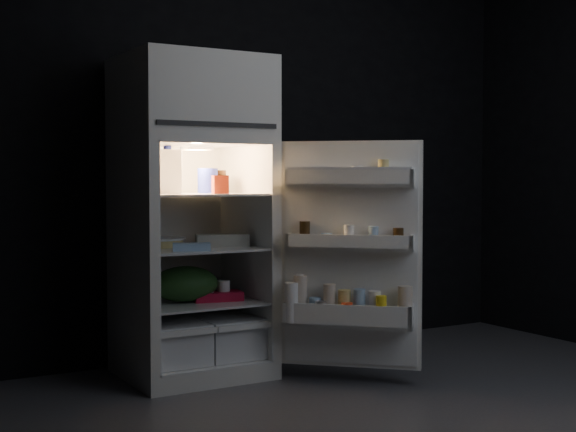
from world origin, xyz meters
TOP-DOWN VIEW (x-y plane):
  - floor at (0.00, 0.00)m, footprint 4.00×3.40m
  - wall_back at (0.00, 1.70)m, footprint 4.00×0.00m
  - refrigerator at (-0.58, 1.32)m, footprint 0.76×0.71m
  - fridge_door at (0.06, 0.69)m, footprint 0.65×0.63m
  - milk_jug at (-0.72, 1.31)m, footprint 0.21×0.21m
  - mayo_jar at (-0.48, 1.30)m, footprint 0.14×0.14m
  - jam_jar at (-0.41, 1.32)m, footprint 0.13×0.13m
  - amber_bottle at (-0.84, 1.36)m, footprint 0.08×0.08m
  - small_carton at (-0.50, 1.09)m, footprint 0.09×0.08m
  - egg_carton at (-0.43, 1.22)m, footprint 0.31×0.19m
  - pie at (-0.75, 1.40)m, footprint 0.31×0.31m
  - flat_package at (-0.68, 1.08)m, footprint 0.22×0.16m
  - wrapped_pkg at (-0.37, 1.47)m, footprint 0.15×0.14m
  - produce_bag at (-0.64, 1.26)m, footprint 0.43×0.39m
  - yogurt_tray at (-0.47, 1.20)m, footprint 0.29×0.20m
  - small_can_red at (-0.45, 1.46)m, footprint 0.07×0.07m
  - small_can_silver at (-0.38, 1.46)m, footprint 0.08×0.08m

SIDE VIEW (x-z plane):
  - floor at x=0.00m, z-range 0.00..0.00m
  - yogurt_tray at x=-0.47m, z-range 0.43..0.48m
  - small_can_red at x=-0.45m, z-range 0.43..0.52m
  - small_can_silver at x=-0.38m, z-range 0.43..0.52m
  - produce_bag at x=-0.64m, z-range 0.43..0.62m
  - fridge_door at x=0.06m, z-range 0.07..1.29m
  - pie at x=-0.75m, z-range 0.73..0.77m
  - flat_package at x=-0.68m, z-range 0.73..0.77m
  - wrapped_pkg at x=-0.37m, z-range 0.73..0.78m
  - egg_carton at x=-0.43m, z-range 0.73..0.80m
  - refrigerator at x=-0.58m, z-range 0.07..1.85m
  - small_carton at x=-0.50m, z-range 1.03..1.13m
  - jam_jar at x=-0.41m, z-range 1.03..1.16m
  - mayo_jar at x=-0.48m, z-range 1.03..1.17m
  - amber_bottle at x=-0.84m, z-range 1.03..1.25m
  - milk_jug at x=-0.72m, z-range 1.03..1.27m
  - wall_back at x=0.00m, z-range 0.00..2.70m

